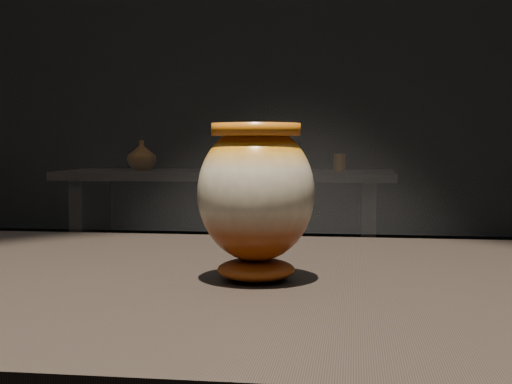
% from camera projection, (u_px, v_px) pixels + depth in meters
% --- Properties ---
extents(main_vase, '(0.16, 0.16, 0.20)m').
position_uv_depth(main_vase, '(256.00, 195.00, 0.88)').
color(main_vase, maroon).
rests_on(main_vase, display_plinth).
extents(back_shelf, '(2.00, 0.60, 0.90)m').
position_uv_depth(back_shelf, '(226.00, 214.00, 4.30)').
color(back_shelf, black).
rests_on(back_shelf, ground).
extents(back_vase_left, '(0.20, 0.20, 0.18)m').
position_uv_depth(back_vase_left, '(142.00, 155.00, 4.35)').
color(back_vase_left, '#955D15').
rests_on(back_vase_left, back_shelf).
extents(back_vase_mid, '(0.24, 0.24, 0.18)m').
position_uv_depth(back_vase_mid, '(259.00, 156.00, 4.29)').
color(back_vase_mid, maroon).
rests_on(back_vase_mid, back_shelf).
extents(back_vase_right, '(0.07, 0.07, 0.10)m').
position_uv_depth(back_vase_right, '(339.00, 163.00, 4.14)').
color(back_vase_right, '#955D15').
rests_on(back_vase_right, back_shelf).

